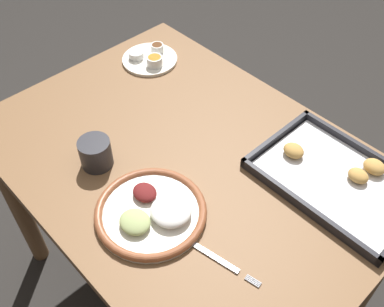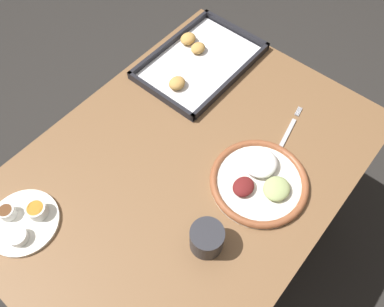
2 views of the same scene
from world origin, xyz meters
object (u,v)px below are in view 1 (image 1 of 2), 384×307
at_px(dinner_plate, 152,212).
at_px(baking_tray, 337,177).
at_px(saucer_plate, 150,58).
at_px(drinking_cup, 96,153).
at_px(fork, 214,257).

xyz_separation_m(dinner_plate, baking_tray, (0.24, 0.41, -0.00)).
height_order(saucer_plate, drinking_cup, drinking_cup).
relative_size(dinner_plate, drinking_cup, 3.21).
height_order(fork, drinking_cup, drinking_cup).
bearing_deg(baking_tray, drinking_cup, -138.62).
xyz_separation_m(baking_tray, drinking_cup, (-0.46, -0.41, 0.03)).
xyz_separation_m(fork, baking_tray, (0.06, 0.38, 0.01)).
distance_m(dinner_plate, baking_tray, 0.47).
bearing_deg(fork, baking_tray, 70.12).
height_order(dinner_plate, baking_tray, dinner_plate).
bearing_deg(drinking_cup, baking_tray, 41.38).
relative_size(saucer_plate, drinking_cup, 2.18).
height_order(baking_tray, drinking_cup, drinking_cup).
bearing_deg(dinner_plate, baking_tray, 59.88).
height_order(fork, saucer_plate, saucer_plate).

